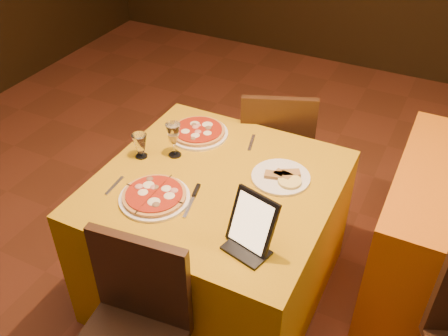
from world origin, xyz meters
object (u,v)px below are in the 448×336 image
at_px(wine_glass, 174,140).
at_px(tablet, 252,222).
at_px(chair_main_far, 275,147).
at_px(pizza_near, 154,197).
at_px(water_glass, 140,146).
at_px(main_table, 217,238).
at_px(pizza_far, 198,132).

bearing_deg(wine_glass, tablet, -33.04).
relative_size(chair_main_far, pizza_near, 2.82).
bearing_deg(pizza_near, wine_glass, 105.77).
bearing_deg(chair_main_far, water_glass, 39.29).
distance_m(pizza_near, tablet, 0.52).
height_order(pizza_near, tablet, tablet).
bearing_deg(tablet, main_table, 151.08).
bearing_deg(chair_main_far, pizza_far, 38.41).
bearing_deg(pizza_near, water_glass, 134.01).
height_order(chair_main_far, pizza_far, chair_main_far).
bearing_deg(main_table, tablet, -43.38).
bearing_deg(pizza_far, chair_main_far, 60.25).
bearing_deg(tablet, water_glass, 172.24).
bearing_deg(pizza_far, wine_glass, -93.53).
bearing_deg(main_table, chair_main_far, 90.00).
distance_m(pizza_near, water_glass, 0.35).
xyz_separation_m(pizza_near, tablet, (0.51, -0.06, 0.10)).
distance_m(wine_glass, water_glass, 0.17).
bearing_deg(pizza_near, pizza_far, 98.28).
relative_size(main_table, chair_main_far, 1.21).
bearing_deg(wine_glass, pizza_far, 86.47).
xyz_separation_m(pizza_near, water_glass, (-0.24, 0.25, 0.05)).
relative_size(main_table, pizza_far, 3.43).
bearing_deg(water_glass, chair_main_far, 61.13).
xyz_separation_m(water_glass, tablet, (0.75, -0.30, 0.06)).
relative_size(pizza_far, wine_glass, 1.69).
relative_size(pizza_near, pizza_far, 1.01).
bearing_deg(water_glass, main_table, -1.05).
bearing_deg(pizza_far, main_table, -49.05).
height_order(pizza_near, water_glass, water_glass).
bearing_deg(tablet, chair_main_far, 120.57).
relative_size(pizza_near, wine_glass, 1.70).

